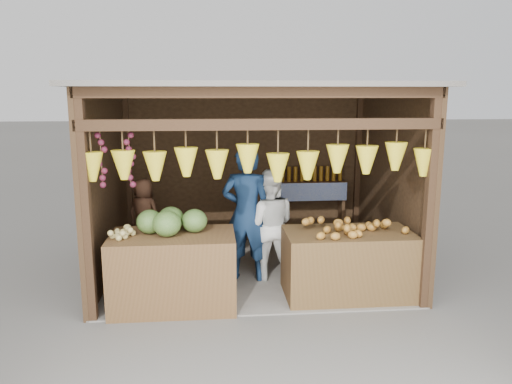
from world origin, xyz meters
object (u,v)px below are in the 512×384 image
at_px(counter_right, 348,264).
at_px(vendor_seated, 144,214).
at_px(woman_standing, 269,225).
at_px(counter_left, 173,271).
at_px(man_standing, 247,214).

relative_size(counter_right, vendor_seated, 1.54).
height_order(woman_standing, vendor_seated, woman_standing).
xyz_separation_m(counter_left, man_standing, (0.94, 0.78, 0.48)).
relative_size(counter_right, man_standing, 0.85).
bearing_deg(woman_standing, vendor_seated, -9.41).
bearing_deg(woman_standing, man_standing, 13.36).
xyz_separation_m(man_standing, vendor_seated, (-1.44, 0.57, -0.10)).
distance_m(counter_left, counter_right, 2.16).
height_order(counter_right, vendor_seated, vendor_seated).
bearing_deg(counter_right, man_standing, 151.14).
xyz_separation_m(counter_left, vendor_seated, (-0.50, 1.36, 0.38)).
bearing_deg(man_standing, counter_left, 53.71).
relative_size(woman_standing, vendor_seated, 1.50).
distance_m(man_standing, woman_standing, 0.35).
bearing_deg(vendor_seated, counter_right, -177.79).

